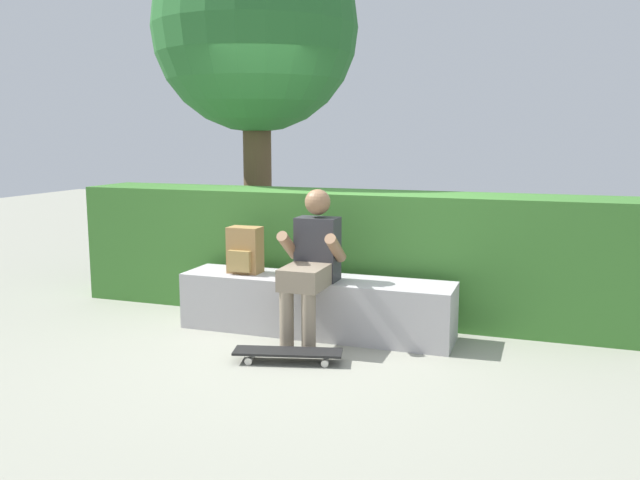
# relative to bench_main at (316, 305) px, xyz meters

# --- Properties ---
(ground_plane) EXTENTS (24.00, 24.00, 0.00)m
(ground_plane) POSITION_rel_bench_main_xyz_m (0.00, -0.29, -0.24)
(ground_plane) COLOR gray
(bench_main) EXTENTS (2.32, 0.50, 0.48)m
(bench_main) POSITION_rel_bench_main_xyz_m (0.00, 0.00, 0.00)
(bench_main) COLOR #ACA9AB
(bench_main) RESTS_ON ground
(person_skater) EXTENTS (0.49, 0.62, 1.23)m
(person_skater) POSITION_rel_bench_main_xyz_m (0.05, -0.22, 0.43)
(person_skater) COLOR #333338
(person_skater) RESTS_ON ground
(skateboard_near_person) EXTENTS (0.82, 0.39, 0.09)m
(skateboard_near_person) POSITION_rel_bench_main_xyz_m (0.05, -0.76, -0.16)
(skateboard_near_person) COLOR black
(skateboard_near_person) RESTS_ON ground
(backpack_on_bench) EXTENTS (0.28, 0.23, 0.40)m
(backpack_on_bench) POSITION_rel_bench_main_xyz_m (-0.65, -0.01, 0.43)
(backpack_on_bench) COLOR #A37A47
(backpack_on_bench) RESTS_ON bench_main
(hedge_row) EXTENTS (5.17, 0.69, 1.14)m
(hedge_row) POSITION_rel_bench_main_xyz_m (-0.01, 0.73, 0.33)
(hedge_row) COLOR #3A732D
(hedge_row) RESTS_ON ground
(tree_behind_bench) EXTENTS (2.22, 2.22, 3.91)m
(tree_behind_bench) POSITION_rel_bench_main_xyz_m (-1.29, 1.67, 2.52)
(tree_behind_bench) COLOR brown
(tree_behind_bench) RESTS_ON ground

